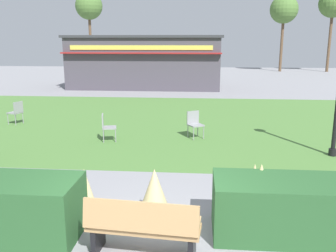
# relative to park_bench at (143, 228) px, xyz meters

# --- Properties ---
(lawn_patch) EXTENTS (36.00, 12.00, 0.01)m
(lawn_patch) POSITION_rel_park_bench_xyz_m (0.12, 9.65, -0.48)
(lawn_patch) COLOR #4C7A38
(lawn_patch) RESTS_ON ground_plane
(park_bench) EXTENTS (1.74, 0.68, 0.95)m
(park_bench) POSITION_rel_park_bench_xyz_m (0.00, 0.00, 0.00)
(park_bench) COLOR tan
(park_bench) RESTS_ON ground_plane
(hedge_right) EXTENTS (2.45, 1.10, 0.96)m
(hedge_right) POSITION_rel_park_bench_xyz_m (2.29, 0.85, -0.00)
(hedge_right) COLOR #28562B
(hedge_right) RESTS_ON ground_plane
(ornamental_grass_behind_left) EXTENTS (0.65, 0.65, 0.93)m
(ornamental_grass_behind_left) POSITION_rel_park_bench_xyz_m (0.02, 1.30, -0.02)
(ornamental_grass_behind_left) COLOR #D1BC7F
(ornamental_grass_behind_left) RESTS_ON ground_plane
(ornamental_grass_behind_right) EXTENTS (0.67, 0.67, 1.06)m
(ornamental_grass_behind_right) POSITION_rel_park_bench_xyz_m (1.92, 1.36, 0.05)
(ornamental_grass_behind_right) COLOR #D1BC7F
(ornamental_grass_behind_right) RESTS_ON ground_plane
(ornamental_grass_behind_center) EXTENTS (0.59, 0.59, 1.02)m
(ornamental_grass_behind_center) POSITION_rel_park_bench_xyz_m (1.82, 1.47, 0.03)
(ornamental_grass_behind_center) COLOR #D1BC7F
(ornamental_grass_behind_center) RESTS_ON ground_plane
(ornamental_grass_behind_far) EXTENTS (0.52, 0.52, 0.95)m
(ornamental_grass_behind_far) POSITION_rel_park_bench_xyz_m (-1.23, 1.16, -0.01)
(ornamental_grass_behind_far) COLOR #D1BC7F
(ornamental_grass_behind_far) RESTS_ON ground_plane
(food_kiosk) EXTENTS (10.26, 4.85, 3.48)m
(food_kiosk) POSITION_rel_park_bench_xyz_m (-2.92, 20.45, 1.27)
(food_kiosk) COLOR #47424C
(food_kiosk) RESTS_ON ground_plane
(cafe_chair_west) EXTENTS (0.53, 0.53, 0.89)m
(cafe_chair_west) POSITION_rel_park_bench_xyz_m (-2.15, 6.37, 0.05)
(cafe_chair_west) COLOR gray
(cafe_chair_west) RESTS_ON ground_plane
(cafe_chair_east) EXTENTS (0.60, 0.60, 0.89)m
(cafe_chair_east) POSITION_rel_park_bench_xyz_m (0.65, 7.05, 0.05)
(cafe_chair_east) COLOR gray
(cafe_chair_east) RESTS_ON ground_plane
(cafe_chair_center) EXTENTS (0.56, 0.56, 0.89)m
(cafe_chair_center) POSITION_rel_park_bench_xyz_m (-6.21, 8.49, 0.05)
(cafe_chair_center) COLOR gray
(cafe_chair_center) RESTS_ON ground_plane
(parked_car_west_slot) EXTENTS (4.36, 2.37, 1.20)m
(parked_car_west_slot) POSITION_rel_park_bench_xyz_m (-3.78, 27.42, 0.16)
(parked_car_west_slot) COLOR black
(parked_car_west_slot) RESTS_ON ground_plane
(tree_left_bg) EXTENTS (2.80, 2.80, 7.60)m
(tree_left_bg) POSITION_rel_park_bench_xyz_m (9.11, 34.74, 5.65)
(tree_left_bg) COLOR brown
(tree_left_bg) RESTS_ON ground_plane
(tree_right_bg) EXTENTS (2.80, 2.80, 8.04)m
(tree_right_bg) POSITION_rel_park_bench_xyz_m (-10.82, 34.37, 6.09)
(tree_right_bg) COLOR brown
(tree_right_bg) RESTS_ON ground_plane
(tree_center_bg) EXTENTS (2.80, 2.80, 8.13)m
(tree_center_bg) POSITION_rel_park_bench_xyz_m (13.83, 34.67, 6.18)
(tree_center_bg) COLOR brown
(tree_center_bg) RESTS_ON ground_plane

